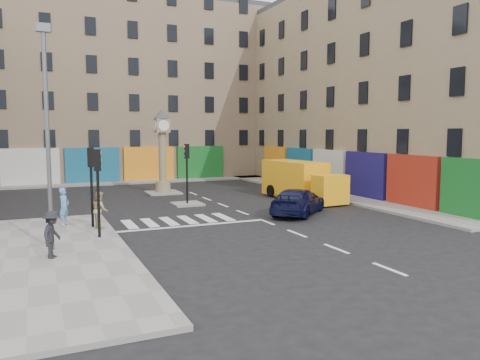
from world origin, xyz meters
TOP-DOWN VIEW (x-y plane):
  - ground at (0.00, 0.00)m, footprint 120.00×120.00m
  - sidewalk_left at (-11.00, -2.00)m, footprint 7.00×16.00m
  - sidewalk_right at (8.70, 10.00)m, footprint 2.60×30.00m
  - sidewalk_far at (-4.00, 22.20)m, footprint 32.00×2.40m
  - island_near at (-2.00, 8.00)m, footprint 1.80×1.80m
  - island_far at (-2.00, 14.00)m, footprint 2.40×2.40m
  - building_right at (15.00, 10.00)m, footprint 10.00×30.00m
  - building_far at (-4.00, 28.00)m, footprint 32.00×10.00m
  - traffic_light_left_near at (-8.30, 0.20)m, footprint 0.28×0.22m
  - traffic_light_left_far at (-8.30, 2.60)m, footprint 0.28×0.22m
  - traffic_light_island at (-2.00, 8.00)m, footprint 0.28×0.22m
  - lamp_post at (-10.20, -1.20)m, footprint 0.50×0.25m
  - clock_pillar at (-2.00, 14.00)m, footprint 1.20×1.20m
  - navy_sedan at (2.60, 2.28)m, footprint 5.05×4.82m
  - yellow_van at (5.74, 7.21)m, footprint 2.84×7.19m
  - pedestrian_blue at (-9.48, 3.51)m, footprint 0.71×0.78m
  - pedestrian_tan at (-8.00, 2.23)m, footprint 0.69×0.86m
  - pedestrian_dark at (-10.22, -2.50)m, footprint 1.01×1.24m

SIDE VIEW (x-z plane):
  - ground at x=0.00m, z-range 0.00..0.00m
  - island_near at x=-2.00m, z-range 0.00..0.12m
  - island_far at x=-2.00m, z-range 0.00..0.12m
  - sidewalk_left at x=-11.00m, z-range 0.00..0.15m
  - sidewalk_right at x=8.70m, z-range 0.00..0.15m
  - sidewalk_far at x=-4.00m, z-range 0.00..0.15m
  - navy_sedan at x=2.60m, z-range 0.00..1.44m
  - pedestrian_dark at x=-10.22m, z-range 0.15..1.82m
  - pedestrian_tan at x=-8.00m, z-range 0.15..1.84m
  - pedestrian_blue at x=-9.48m, z-range 0.15..1.94m
  - yellow_van at x=5.74m, z-range -0.01..2.56m
  - traffic_light_island at x=-2.00m, z-range 0.74..4.44m
  - traffic_light_left_near at x=-8.30m, z-range 0.77..4.47m
  - traffic_light_left_far at x=-8.30m, z-range 0.77..4.47m
  - clock_pillar at x=-2.00m, z-range 0.50..6.60m
  - lamp_post at x=-10.20m, z-range 0.64..8.94m
  - building_right at x=15.00m, z-range 0.00..16.00m
  - building_far at x=-4.00m, z-range 0.00..17.00m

